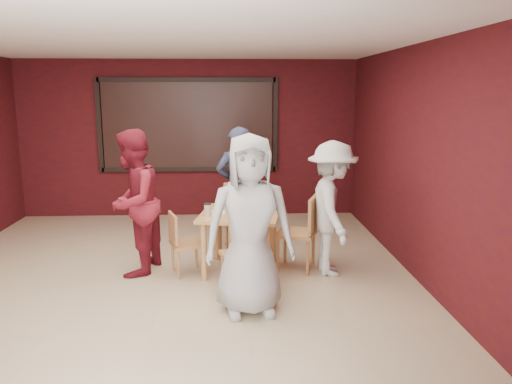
{
  "coord_description": "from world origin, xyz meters",
  "views": [
    {
      "loc": [
        0.79,
        -5.52,
        2.24
      ],
      "look_at": [
        1.07,
        0.51,
        1.02
      ],
      "focal_mm": 35.0,
      "sensor_mm": 36.0,
      "label": 1
    }
  ],
  "objects_px": {
    "chair_left": "(182,240)",
    "diner_front": "(250,225)",
    "chair_back": "(238,214)",
    "chair_front": "(244,252)",
    "diner_back": "(238,187)",
    "chair_right": "(303,229)",
    "dining_table": "(240,220)",
    "diner_left": "(133,203)",
    "diner_right": "(332,209)"
  },
  "relations": [
    {
      "from": "chair_left",
      "to": "diner_front",
      "type": "relative_size",
      "value": 0.43
    },
    {
      "from": "diner_front",
      "to": "chair_back",
      "type": "bearing_deg",
      "value": 86.02
    },
    {
      "from": "chair_front",
      "to": "diner_back",
      "type": "relative_size",
      "value": 0.51
    },
    {
      "from": "chair_back",
      "to": "chair_right",
      "type": "height_order",
      "value": "chair_back"
    },
    {
      "from": "chair_right",
      "to": "diner_back",
      "type": "height_order",
      "value": "diner_back"
    },
    {
      "from": "chair_front",
      "to": "dining_table",
      "type": "bearing_deg",
      "value": 92.34
    },
    {
      "from": "dining_table",
      "to": "diner_left",
      "type": "relative_size",
      "value": 0.61
    },
    {
      "from": "diner_front",
      "to": "diner_left",
      "type": "xyz_separation_m",
      "value": [
        -1.39,
        1.21,
        -0.02
      ]
    },
    {
      "from": "diner_front",
      "to": "diner_back",
      "type": "relative_size",
      "value": 1.05
    },
    {
      "from": "chair_left",
      "to": "diner_right",
      "type": "relative_size",
      "value": 0.47
    },
    {
      "from": "chair_back",
      "to": "diner_right",
      "type": "relative_size",
      "value": 0.58
    },
    {
      "from": "chair_back",
      "to": "diner_left",
      "type": "distance_m",
      "value": 1.55
    },
    {
      "from": "chair_front",
      "to": "chair_right",
      "type": "relative_size",
      "value": 0.93
    },
    {
      "from": "diner_right",
      "to": "diner_back",
      "type": "bearing_deg",
      "value": 43.55
    },
    {
      "from": "chair_right",
      "to": "diner_left",
      "type": "distance_m",
      "value": 2.13
    },
    {
      "from": "chair_back",
      "to": "diner_back",
      "type": "bearing_deg",
      "value": 88.16
    },
    {
      "from": "diner_front",
      "to": "diner_left",
      "type": "height_order",
      "value": "diner_front"
    },
    {
      "from": "diner_right",
      "to": "chair_right",
      "type": "bearing_deg",
      "value": 70.19
    },
    {
      "from": "chair_back",
      "to": "chair_right",
      "type": "distance_m",
      "value": 1.13
    },
    {
      "from": "chair_right",
      "to": "diner_front",
      "type": "relative_size",
      "value": 0.52
    },
    {
      "from": "chair_front",
      "to": "chair_left",
      "type": "bearing_deg",
      "value": 138.15
    },
    {
      "from": "dining_table",
      "to": "diner_back",
      "type": "relative_size",
      "value": 0.63
    },
    {
      "from": "chair_back",
      "to": "diner_front",
      "type": "relative_size",
      "value": 0.52
    },
    {
      "from": "chair_front",
      "to": "diner_back",
      "type": "xyz_separation_m",
      "value": [
        -0.04,
        1.84,
        0.37
      ]
    },
    {
      "from": "chair_left",
      "to": "diner_back",
      "type": "relative_size",
      "value": 0.45
    },
    {
      "from": "chair_front",
      "to": "diner_front",
      "type": "xyz_separation_m",
      "value": [
        0.04,
        -0.44,
        0.42
      ]
    },
    {
      "from": "chair_back",
      "to": "diner_back",
      "type": "relative_size",
      "value": 0.55
    },
    {
      "from": "chair_front",
      "to": "diner_left",
      "type": "relative_size",
      "value": 0.5
    },
    {
      "from": "chair_front",
      "to": "diner_front",
      "type": "distance_m",
      "value": 0.61
    },
    {
      "from": "dining_table",
      "to": "diner_right",
      "type": "distance_m",
      "value": 1.14
    },
    {
      "from": "chair_back",
      "to": "diner_left",
      "type": "bearing_deg",
      "value": -149.19
    },
    {
      "from": "diner_front",
      "to": "chair_right",
      "type": "bearing_deg",
      "value": 52.67
    },
    {
      "from": "dining_table",
      "to": "chair_left",
      "type": "relative_size",
      "value": 1.41
    },
    {
      "from": "diner_back",
      "to": "diner_left",
      "type": "height_order",
      "value": "diner_left"
    },
    {
      "from": "chair_right",
      "to": "diner_back",
      "type": "relative_size",
      "value": 0.55
    },
    {
      "from": "chair_left",
      "to": "diner_back",
      "type": "xyz_separation_m",
      "value": [
        0.71,
        1.16,
        0.43
      ]
    },
    {
      "from": "chair_back",
      "to": "diner_front",
      "type": "height_order",
      "value": "diner_front"
    },
    {
      "from": "chair_back",
      "to": "diner_right",
      "type": "bearing_deg",
      "value": -38.59
    },
    {
      "from": "diner_back",
      "to": "diner_left",
      "type": "xyz_separation_m",
      "value": [
        -1.31,
        -1.06,
        0.02
      ]
    },
    {
      "from": "diner_left",
      "to": "chair_left",
      "type": "bearing_deg",
      "value": 93.1
    },
    {
      "from": "chair_front",
      "to": "chair_left",
      "type": "relative_size",
      "value": 1.14
    },
    {
      "from": "chair_right",
      "to": "diner_front",
      "type": "distance_m",
      "value": 1.44
    },
    {
      "from": "chair_front",
      "to": "diner_left",
      "type": "height_order",
      "value": "diner_left"
    },
    {
      "from": "diner_front",
      "to": "dining_table",
      "type": "bearing_deg",
      "value": 86.85
    },
    {
      "from": "chair_front",
      "to": "chair_back",
      "type": "xyz_separation_m",
      "value": [
        -0.05,
        1.55,
        0.04
      ]
    },
    {
      "from": "dining_table",
      "to": "chair_left",
      "type": "bearing_deg",
      "value": -172.41
    },
    {
      "from": "dining_table",
      "to": "diner_front",
      "type": "relative_size",
      "value": 0.6
    },
    {
      "from": "chair_right",
      "to": "diner_right",
      "type": "bearing_deg",
      "value": -19.96
    },
    {
      "from": "chair_left",
      "to": "diner_front",
      "type": "bearing_deg",
      "value": -54.27
    },
    {
      "from": "diner_right",
      "to": "dining_table",
      "type": "bearing_deg",
      "value": 83.27
    }
  ]
}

